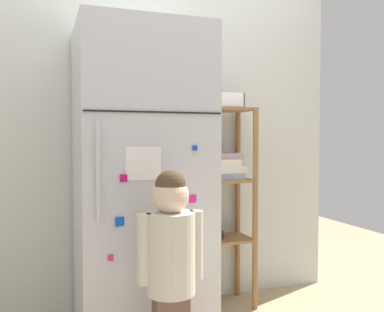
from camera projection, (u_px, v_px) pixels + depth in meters
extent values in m
cube|color=silver|center=(154.00, 137.00, 2.78)|extent=(2.56, 0.03, 2.22)
cube|color=silver|center=(141.00, 181.00, 2.40)|extent=(0.71, 0.64, 1.72)
cube|color=black|center=(156.00, 112.00, 2.08)|extent=(0.70, 0.01, 0.01)
cylinder|color=silver|center=(98.00, 173.00, 1.98)|extent=(0.02, 0.02, 0.48)
cube|color=white|center=(144.00, 163.00, 2.07)|extent=(0.18, 0.01, 0.16)
cube|color=blue|center=(120.00, 222.00, 2.04)|extent=(0.04, 0.02, 0.04)
cube|color=#C20D64|center=(124.00, 178.00, 2.04)|extent=(0.04, 0.01, 0.04)
cube|color=#C62C76|center=(111.00, 258.00, 2.03)|extent=(0.03, 0.01, 0.03)
cube|color=blue|center=(195.00, 148.00, 2.16)|extent=(0.03, 0.01, 0.02)
cube|color=#EC1D80|center=(193.00, 199.00, 2.16)|extent=(0.04, 0.02, 0.04)
cube|color=#BE28E4|center=(163.00, 205.00, 2.11)|extent=(0.03, 0.02, 0.03)
cylinder|color=beige|center=(171.00, 253.00, 1.93)|extent=(0.22, 0.22, 0.37)
sphere|color=beige|center=(167.00, 212.00, 1.98)|extent=(0.10, 0.10, 0.10)
sphere|color=beige|center=(171.00, 196.00, 1.92)|extent=(0.17, 0.17, 0.17)
sphere|color=#4C3823|center=(171.00, 186.00, 1.92)|extent=(0.14, 0.14, 0.14)
cylinder|color=beige|center=(144.00, 249.00, 1.89)|extent=(0.06, 0.06, 0.32)
cylinder|color=beige|center=(196.00, 245.00, 1.97)|extent=(0.06, 0.06, 0.32)
cylinder|color=olive|center=(208.00, 212.00, 2.60)|extent=(0.04, 0.04, 1.30)
cylinder|color=olive|center=(255.00, 209.00, 2.71)|extent=(0.04, 0.04, 1.30)
cylinder|color=olive|center=(193.00, 206.00, 2.84)|extent=(0.04, 0.04, 1.30)
cylinder|color=olive|center=(238.00, 203.00, 2.95)|extent=(0.04, 0.04, 1.30)
cube|color=olive|center=(224.00, 110.00, 2.75)|extent=(0.35, 0.28, 0.02)
cube|color=olive|center=(224.00, 180.00, 2.76)|extent=(0.35, 0.28, 0.02)
cube|color=olive|center=(224.00, 239.00, 2.78)|extent=(0.35, 0.28, 0.02)
cube|color=#99B2C6|center=(226.00, 176.00, 2.76)|extent=(0.20, 0.17, 0.04)
cube|color=silver|center=(228.00, 169.00, 2.75)|extent=(0.21, 0.17, 0.04)
cube|color=silver|center=(222.00, 163.00, 2.74)|extent=(0.21, 0.17, 0.04)
cube|color=#B293A3|center=(225.00, 156.00, 2.78)|extent=(0.20, 0.17, 0.04)
cylinder|color=#2D384C|center=(215.00, 235.00, 2.76)|extent=(0.12, 0.12, 0.04)
cube|color=white|center=(222.00, 108.00, 2.73)|extent=(0.25, 0.15, 0.01)
cube|color=white|center=(226.00, 100.00, 2.66)|extent=(0.25, 0.01, 0.09)
cube|color=white|center=(218.00, 102.00, 2.79)|extent=(0.25, 0.01, 0.09)
cube|color=white|center=(204.00, 100.00, 2.69)|extent=(0.01, 0.15, 0.09)
cube|color=white|center=(239.00, 101.00, 2.77)|extent=(0.01, 0.15, 0.09)
sphere|color=maroon|center=(220.00, 102.00, 2.75)|extent=(0.07, 0.07, 0.07)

